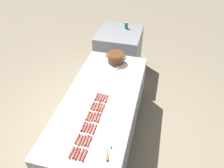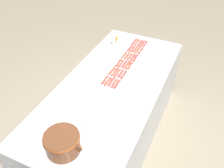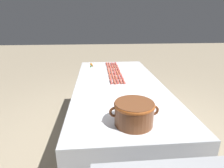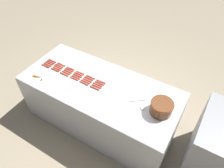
{
  "view_description": "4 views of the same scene",
  "coord_description": "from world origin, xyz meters",
  "px_view_note": "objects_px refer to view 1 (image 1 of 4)",
  "views": [
    {
      "loc": [
        0.7,
        -2.12,
        2.94
      ],
      "look_at": [
        0.11,
        0.19,
        0.94
      ],
      "focal_mm": 35.24,
      "sensor_mm": 36.0,
      "label": 1
    },
    {
      "loc": [
        -0.84,
        1.81,
        2.47
      ],
      "look_at": [
        -0.05,
        0.1,
        0.92
      ],
      "focal_mm": 39.32,
      "sensor_mm": 36.0,
      "label": 2
    },
    {
      "loc": [
        0.25,
        2.04,
        1.54
      ],
      "look_at": [
        0.08,
        0.05,
        0.84
      ],
      "focal_mm": 29.63,
      "sensor_mm": 36.0,
      "label": 3
    },
    {
      "loc": [
        1.68,
        1.21,
        2.92
      ],
      "look_at": [
        -0.04,
        0.18,
        0.91
      ],
      "focal_mm": 33.9,
      "sensor_mm": 36.0,
      "label": 4
    }
  ],
  "objects_px": {
    "hot_dog_5": "(96,96)",
    "carrot": "(108,153)",
    "hot_dog_7": "(80,140)",
    "hot_dog_22": "(100,107)",
    "hot_dog_2": "(83,126)",
    "hot_dog_25": "(89,141)",
    "hot_dog_13": "(83,140)",
    "hot_dog_23": "(104,98)",
    "hot_dog_0": "(72,152)",
    "hot_dog_18": "(81,154)",
    "hot_dog_3": "(88,116)",
    "hot_dog_15": "(93,116)",
    "hot_dog_19": "(87,140)",
    "hot_dog_28": "(103,108)",
    "hot_dog_24": "(84,155)",
    "bean_pot": "(116,57)",
    "hot_dog_1": "(77,138)",
    "hot_dog_8": "(86,127)",
    "hot_dog_21": "(96,117)",
    "hot_dog_9": "(90,116)",
    "hot_dog_12": "(78,153)",
    "hot_dog_14": "(89,127)",
    "serving_spoon": "(115,70)",
    "hot_dog_26": "(94,129)",
    "hot_dog_4": "(92,105)",
    "hot_dog_6": "(75,152)",
    "hot_dog_29": "(106,99)",
    "hot_dog_10": "(95,106)",
    "hot_dog_16": "(98,106)",
    "hot_dog_11": "(99,97)",
    "soda_can": "(126,25)",
    "hot_dog_20": "(91,128)",
    "hot_dog_27": "(99,118)"
  },
  "relations": [
    {
      "from": "hot_dog_19",
      "to": "hot_dog_21",
      "type": "distance_m",
      "value": 0.36
    },
    {
      "from": "hot_dog_3",
      "to": "hot_dog_18",
      "type": "bearing_deg",
      "value": -78.51
    },
    {
      "from": "serving_spoon",
      "to": "soda_can",
      "type": "height_order",
      "value": "soda_can"
    },
    {
      "from": "hot_dog_5",
      "to": "carrot",
      "type": "height_order",
      "value": "carrot"
    },
    {
      "from": "hot_dog_5",
      "to": "hot_dog_15",
      "type": "height_order",
      "value": "same"
    },
    {
      "from": "hot_dog_12",
      "to": "hot_dog_0",
      "type": "bearing_deg",
      "value": -179.33
    },
    {
      "from": "hot_dog_2",
      "to": "hot_dog_19",
      "type": "bearing_deg",
      "value": -58.66
    },
    {
      "from": "hot_dog_15",
      "to": "hot_dog_19",
      "type": "bearing_deg",
      "value": -84.31
    },
    {
      "from": "hot_dog_24",
      "to": "carrot",
      "type": "relative_size",
      "value": 0.87
    },
    {
      "from": "hot_dog_13",
      "to": "hot_dog_19",
      "type": "relative_size",
      "value": 1.0
    },
    {
      "from": "hot_dog_19",
      "to": "hot_dog_28",
      "type": "height_order",
      "value": "same"
    },
    {
      "from": "hot_dog_10",
      "to": "serving_spoon",
      "type": "distance_m",
      "value": 0.85
    },
    {
      "from": "hot_dog_18",
      "to": "serving_spoon",
      "type": "xyz_separation_m",
      "value": [
        -0.01,
        1.57,
        -0.0
      ]
    },
    {
      "from": "hot_dog_9",
      "to": "hot_dog_23",
      "type": "height_order",
      "value": "same"
    },
    {
      "from": "hot_dog_5",
      "to": "hot_dog_29",
      "type": "bearing_deg",
      "value": -3.34
    },
    {
      "from": "hot_dog_11",
      "to": "hot_dog_8",
      "type": "bearing_deg",
      "value": -90.18
    },
    {
      "from": "hot_dog_21",
      "to": "hot_dog_1",
      "type": "bearing_deg",
      "value": -107.09
    },
    {
      "from": "hot_dog_13",
      "to": "serving_spoon",
      "type": "relative_size",
      "value": 0.67
    },
    {
      "from": "hot_dog_9",
      "to": "hot_dog_19",
      "type": "relative_size",
      "value": 1.0
    },
    {
      "from": "hot_dog_26",
      "to": "hot_dog_3",
      "type": "bearing_deg",
      "value": 128.62
    },
    {
      "from": "hot_dog_13",
      "to": "hot_dog_23",
      "type": "xyz_separation_m",
      "value": [
        0.04,
        0.73,
        0.0
      ]
    },
    {
      "from": "hot_dog_16",
      "to": "hot_dog_29",
      "type": "xyz_separation_m",
      "value": [
        0.07,
        0.17,
        0.0
      ]
    },
    {
      "from": "hot_dog_5",
      "to": "hot_dog_23",
      "type": "bearing_deg",
      "value": -0.46
    },
    {
      "from": "hot_dog_4",
      "to": "serving_spoon",
      "type": "bearing_deg",
      "value": 83.04
    },
    {
      "from": "hot_dog_24",
      "to": "hot_dog_2",
      "type": "bearing_deg",
      "value": 112.26
    },
    {
      "from": "bean_pot",
      "to": "hot_dog_1",
      "type": "bearing_deg",
      "value": -92.18
    },
    {
      "from": "hot_dog_1",
      "to": "hot_dog_20",
      "type": "xyz_separation_m",
      "value": [
        0.11,
        0.18,
        0.0
      ]
    },
    {
      "from": "hot_dog_13",
      "to": "hot_dog_27",
      "type": "relative_size",
      "value": 1.0
    },
    {
      "from": "hot_dog_14",
      "to": "hot_dog_25",
      "type": "height_order",
      "value": "same"
    },
    {
      "from": "hot_dog_12",
      "to": "hot_dog_20",
      "type": "bearing_deg",
      "value": 84.29
    },
    {
      "from": "hot_dog_14",
      "to": "hot_dog_18",
      "type": "distance_m",
      "value": 0.37
    },
    {
      "from": "hot_dog_8",
      "to": "hot_dog_13",
      "type": "bearing_deg",
      "value": -78.52
    },
    {
      "from": "hot_dog_2",
      "to": "hot_dog_22",
      "type": "relative_size",
      "value": 1.0
    },
    {
      "from": "hot_dog_7",
      "to": "hot_dog_22",
      "type": "relative_size",
      "value": 1.0
    },
    {
      "from": "hot_dog_6",
      "to": "hot_dog_7",
      "type": "xyz_separation_m",
      "value": [
        -0.0,
        0.17,
        0.0
      ]
    },
    {
      "from": "hot_dog_26",
      "to": "serving_spoon",
      "type": "xyz_separation_m",
      "value": [
        -0.05,
        1.21,
        -0.0
      ]
    },
    {
      "from": "hot_dog_3",
      "to": "hot_dog_28",
      "type": "relative_size",
      "value": 1.0
    },
    {
      "from": "hot_dog_1",
      "to": "hot_dog_18",
      "type": "relative_size",
      "value": 1.0
    },
    {
      "from": "hot_dog_2",
      "to": "hot_dog_25",
      "type": "bearing_deg",
      "value": -51.64
    },
    {
      "from": "hot_dog_2",
      "to": "hot_dog_12",
      "type": "xyz_separation_m",
      "value": [
        0.07,
        -0.36,
        0.0
      ]
    },
    {
      "from": "hot_dog_8",
      "to": "hot_dog_3",
      "type": "bearing_deg",
      "value": 100.43
    },
    {
      "from": "hot_dog_1",
      "to": "hot_dog_15",
      "type": "xyz_separation_m",
      "value": [
        0.07,
        0.36,
        0.0
      ]
    },
    {
      "from": "hot_dog_7",
      "to": "hot_dog_15",
      "type": "relative_size",
      "value": 1.0
    },
    {
      "from": "hot_dog_6",
      "to": "hot_dog_5",
      "type": "bearing_deg",
      "value": 92.38
    },
    {
      "from": "hot_dog_0",
      "to": "hot_dog_4",
      "type": "height_order",
      "value": "same"
    },
    {
      "from": "hot_dog_12",
      "to": "serving_spoon",
      "type": "bearing_deg",
      "value": 88.9
    },
    {
      "from": "hot_dog_18",
      "to": "hot_dog_11",
      "type": "bearing_deg",
      "value": 94.73
    },
    {
      "from": "hot_dog_8",
      "to": "hot_dog_12",
      "type": "xyz_separation_m",
      "value": [
        0.04,
        -0.36,
        0.0
      ]
    },
    {
      "from": "hot_dog_9",
      "to": "soda_can",
      "type": "distance_m",
      "value": 2.4
    },
    {
      "from": "hot_dog_0",
      "to": "hot_dog_18",
      "type": "height_order",
      "value": "same"
    }
  ]
}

